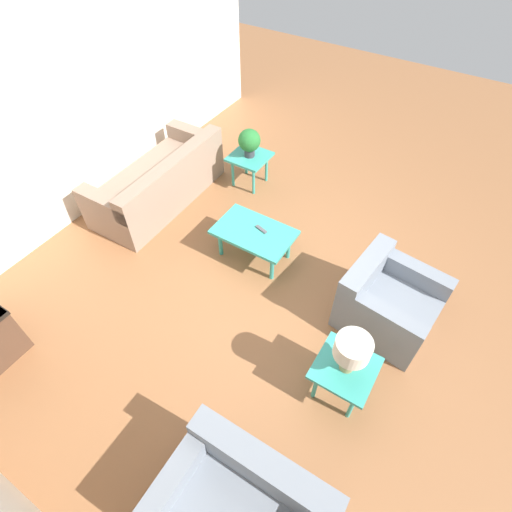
% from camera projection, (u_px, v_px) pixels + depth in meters
% --- Properties ---
extents(ground_plane, '(14.00, 14.00, 0.00)m').
position_uv_depth(ground_plane, '(285.00, 287.00, 4.69)').
color(ground_plane, '#8E5B38').
extents(wall_right, '(0.12, 7.20, 2.70)m').
position_uv_depth(wall_right, '(67.00, 110.00, 4.76)').
color(wall_right, silver).
rests_on(wall_right, ground_plane).
extents(sofa, '(0.90, 1.99, 0.76)m').
position_uv_depth(sofa, '(160.00, 183.00, 5.52)').
color(sofa, gray).
rests_on(sofa, ground_plane).
extents(armchair, '(0.99, 0.95, 0.74)m').
position_uv_depth(armchair, '(386.00, 302.00, 4.18)').
color(armchair, slate).
rests_on(armchair, ground_plane).
extents(coffee_table, '(0.93, 0.59, 0.43)m').
position_uv_depth(coffee_table, '(254.00, 234.00, 4.74)').
color(coffee_table, teal).
rests_on(coffee_table, ground_plane).
extents(side_table_plant, '(0.53, 0.53, 0.48)m').
position_uv_depth(side_table_plant, '(250.00, 160.00, 5.69)').
color(side_table_plant, teal).
rests_on(side_table_plant, ground_plane).
extents(side_table_lamp, '(0.53, 0.53, 0.48)m').
position_uv_depth(side_table_lamp, '(345.00, 371.00, 3.55)').
color(side_table_lamp, teal).
rests_on(side_table_lamp, ground_plane).
extents(potted_plant, '(0.31, 0.31, 0.40)m').
position_uv_depth(potted_plant, '(249.00, 141.00, 5.47)').
color(potted_plant, '#333338').
rests_on(potted_plant, side_table_plant).
extents(table_lamp, '(0.31, 0.31, 0.43)m').
position_uv_depth(table_lamp, '(352.00, 350.00, 3.27)').
color(table_lamp, '#997F4C').
rests_on(table_lamp, side_table_lamp).
extents(remote_control, '(0.16, 0.08, 0.02)m').
position_uv_depth(remote_control, '(261.00, 229.00, 4.71)').
color(remote_control, '#4C4C51').
rests_on(remote_control, coffee_table).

